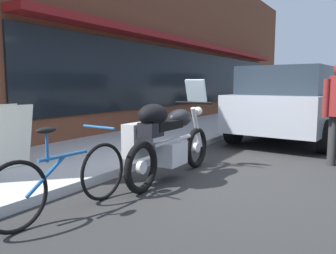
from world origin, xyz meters
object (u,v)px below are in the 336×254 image
at_px(parked_bicycle, 64,180).
at_px(sandwich_board_sign, 9,136).
at_px(parked_minivan, 297,102).
at_px(parked_car_down_block, 333,92).
at_px(touring_motorcycle, 166,137).

height_order(parked_bicycle, sandwich_board_sign, sandwich_board_sign).
height_order(parked_minivan, sandwich_board_sign, parked_minivan).
height_order(sandwich_board_sign, parked_car_down_block, parked_car_down_block).
relative_size(parked_bicycle, sandwich_board_sign, 1.91).
xyz_separation_m(touring_motorcycle, parked_car_down_block, (12.80, -0.70, 0.38)).
bearing_deg(parked_car_down_block, sandwich_board_sign, 168.70).
distance_m(parked_bicycle, parked_minivan, 6.39).
height_order(parked_bicycle, parked_car_down_block, parked_car_down_block).
relative_size(touring_motorcycle, parked_car_down_block, 0.46).
height_order(parked_bicycle, parked_minivan, parked_minivan).
bearing_deg(sandwich_board_sign, parked_minivan, -26.68).
bearing_deg(touring_motorcycle, parked_bicycle, 172.36).
distance_m(touring_motorcycle, parked_car_down_block, 12.83).
height_order(touring_motorcycle, parked_minivan, parked_minivan).
distance_m(parked_minivan, sandwich_board_sign, 6.34).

